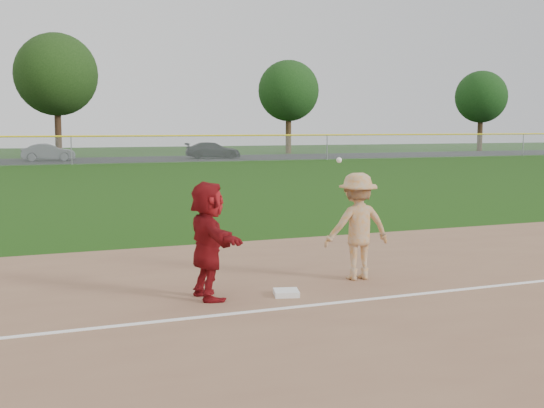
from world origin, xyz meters
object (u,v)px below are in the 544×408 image
object	(u,v)px
base_runner	(208,240)
car_mid	(48,152)
car_right	(213,150)
first_base	(286,293)

from	to	relation	value
base_runner	car_mid	distance (m)	45.93
base_runner	car_right	xyz separation A→B (m)	(13.55, 45.22, -0.26)
base_runner	car_right	distance (m)	47.21
car_mid	car_right	size ratio (longest dim) A/B	0.87
first_base	car_right	xyz separation A→B (m)	(12.35, 45.50, 0.62)
car_mid	first_base	bearing A→B (deg)	-176.14
first_base	base_runner	size ratio (longest dim) A/B	0.21
car_mid	car_right	xyz separation A→B (m)	(13.17, -0.71, 0.00)
base_runner	car_right	world-z (taller)	base_runner
car_right	base_runner	bearing A→B (deg)	173.38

